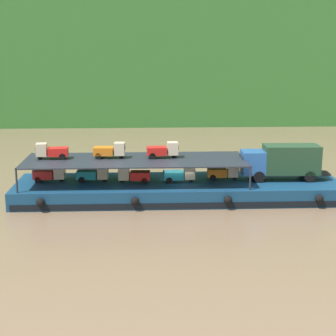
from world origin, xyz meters
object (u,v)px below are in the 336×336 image
(cargo_barge, at_px, (179,190))
(mini_truck_lower_aft, at_px, (93,174))
(mini_truck_upper_fore, at_px, (163,150))
(mini_truck_upper_stern, at_px, (51,151))
(covered_lorry, at_px, (282,161))
(mini_truck_lower_mid, at_px, (134,175))
(mini_truck_upper_mid, at_px, (110,150))
(mini_truck_lower_fore, at_px, (180,174))
(mini_truck_lower_bow, at_px, (223,172))
(mini_truck_lower_stern, at_px, (50,174))

(cargo_barge, bearing_deg, mini_truck_lower_aft, 177.96)
(mini_truck_lower_aft, distance_m, mini_truck_upper_fore, 6.44)
(mini_truck_lower_aft, distance_m, mini_truck_upper_stern, 4.11)
(covered_lorry, distance_m, mini_truck_upper_fore, 10.57)
(mini_truck_lower_mid, xyz_separation_m, mini_truck_upper_mid, (-2.04, 0.92, 2.00))
(mini_truck_lower_fore, distance_m, mini_truck_lower_bow, 4.00)
(mini_truck_lower_bow, bearing_deg, covered_lorry, -3.52)
(mini_truck_lower_fore, relative_size, mini_truck_upper_mid, 0.99)
(mini_truck_lower_bow, distance_m, mini_truck_upper_stern, 15.18)
(covered_lorry, distance_m, mini_truck_lower_bow, 5.27)
(covered_lorry, xyz_separation_m, mini_truck_lower_bow, (-5.17, 0.32, -1.00))
(mini_truck_lower_bow, distance_m, mini_truck_upper_mid, 10.18)
(cargo_barge, relative_size, mini_truck_lower_mid, 10.18)
(mini_truck_lower_aft, height_order, mini_truck_lower_fore, same)
(mini_truck_lower_stern, xyz_separation_m, mini_truck_upper_mid, (5.27, 0.20, 2.00))
(mini_truck_lower_stern, distance_m, mini_truck_upper_stern, 2.01)
(covered_lorry, relative_size, mini_truck_lower_fore, 2.84)
(covered_lorry, height_order, mini_truck_lower_stern, covered_lorry)
(mini_truck_lower_fore, bearing_deg, mini_truck_lower_aft, 176.14)
(covered_lorry, distance_m, mini_truck_upper_stern, 20.24)
(covered_lorry, xyz_separation_m, mini_truck_upper_mid, (-15.15, 0.49, 1.00))
(mini_truck_lower_mid, bearing_deg, mini_truck_lower_bow, 5.33)
(cargo_barge, bearing_deg, covered_lorry, 1.18)
(mini_truck_lower_mid, height_order, mini_truck_upper_fore, mini_truck_upper_fore)
(covered_lorry, bearing_deg, mini_truck_lower_bow, 176.48)
(mini_truck_upper_stern, relative_size, mini_truck_upper_mid, 1.00)
(mini_truck_lower_mid, relative_size, mini_truck_lower_bow, 1.00)
(cargo_barge, xyz_separation_m, mini_truck_upper_mid, (-5.97, 0.68, 3.44))
(mini_truck_lower_mid, relative_size, mini_truck_upper_fore, 1.00)
(mini_truck_lower_fore, bearing_deg, mini_truck_lower_mid, 179.86)
(cargo_barge, xyz_separation_m, mini_truck_lower_bow, (4.01, 0.51, 1.44))
(cargo_barge, bearing_deg, mini_truck_lower_fore, -71.29)
(mini_truck_lower_bow, relative_size, mini_truck_upper_fore, 1.00)
(mini_truck_lower_mid, height_order, mini_truck_upper_stern, mini_truck_upper_stern)
(mini_truck_lower_fore, height_order, mini_truck_lower_bow, same)
(mini_truck_lower_mid, distance_m, mini_truck_lower_bow, 7.97)
(mini_truck_lower_stern, xyz_separation_m, mini_truck_lower_mid, (7.31, -0.72, 0.00))
(mini_truck_lower_mid, height_order, mini_truck_lower_bow, same)
(mini_truck_lower_stern, bearing_deg, mini_truck_lower_mid, -5.63)
(mini_truck_upper_fore, bearing_deg, cargo_barge, -23.35)
(mini_truck_upper_mid, xyz_separation_m, mini_truck_upper_fore, (4.63, -0.11, 0.00))
(cargo_barge, xyz_separation_m, mini_truck_upper_fore, (-1.34, 0.58, 3.44))
(mini_truck_upper_mid, bearing_deg, mini_truck_upper_fore, -1.33)
(mini_truck_lower_aft, distance_m, mini_truck_lower_fore, 7.55)
(mini_truck_lower_bow, height_order, mini_truck_upper_stern, mini_truck_upper_stern)
(cargo_barge, distance_m, mini_truck_lower_bow, 4.29)
(mini_truck_lower_bow, bearing_deg, cargo_barge, -172.80)
(mini_truck_lower_aft, bearing_deg, covered_lorry, -0.26)
(covered_lorry, distance_m, mini_truck_lower_mid, 13.15)
(mini_truck_upper_stern, bearing_deg, mini_truck_lower_stern, -156.41)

